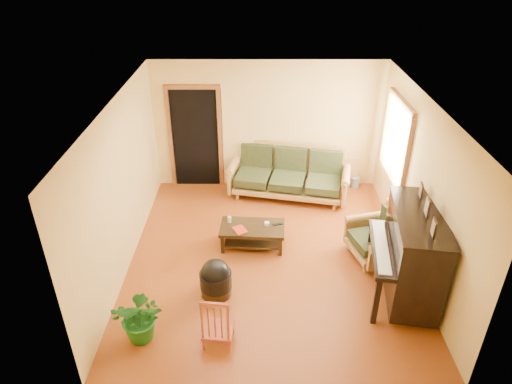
{
  "coord_description": "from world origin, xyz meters",
  "views": [
    {
      "loc": [
        -0.21,
        -6.0,
        4.65
      ],
      "look_at": [
        -0.22,
        0.2,
        1.1
      ],
      "focal_mm": 32.0,
      "sensor_mm": 36.0,
      "label": 1
    }
  ],
  "objects_px": {
    "coffee_table": "(252,236)",
    "piano": "(413,256)",
    "footstool": "(216,282)",
    "ceramic_crock": "(355,182)",
    "potted_plant": "(141,316)",
    "red_chair": "(218,318)",
    "armchair": "(375,235)",
    "sofa": "(288,174)"
  },
  "relations": [
    {
      "from": "footstool",
      "to": "ceramic_crock",
      "type": "distance_m",
      "value": 4.19
    },
    {
      "from": "piano",
      "to": "red_chair",
      "type": "distance_m",
      "value": 2.85
    },
    {
      "from": "red_chair",
      "to": "ceramic_crock",
      "type": "relative_size",
      "value": 3.69
    },
    {
      "from": "footstool",
      "to": "red_chair",
      "type": "bearing_deg",
      "value": -83.6
    },
    {
      "from": "coffee_table",
      "to": "ceramic_crock",
      "type": "bearing_deg",
      "value": 44.09
    },
    {
      "from": "red_chair",
      "to": "armchair",
      "type": "bearing_deg",
      "value": 42.62
    },
    {
      "from": "ceramic_crock",
      "to": "coffee_table",
      "type": "bearing_deg",
      "value": -135.91
    },
    {
      "from": "red_chair",
      "to": "coffee_table",
      "type": "bearing_deg",
      "value": 84.7
    },
    {
      "from": "armchair",
      "to": "piano",
      "type": "height_order",
      "value": "piano"
    },
    {
      "from": "sofa",
      "to": "red_chair",
      "type": "xyz_separation_m",
      "value": [
        -1.12,
        -3.77,
        -0.09
      ]
    },
    {
      "from": "sofa",
      "to": "red_chair",
      "type": "height_order",
      "value": "sofa"
    },
    {
      "from": "piano",
      "to": "potted_plant",
      "type": "xyz_separation_m",
      "value": [
        -3.67,
        -0.85,
        -0.32
      ]
    },
    {
      "from": "sofa",
      "to": "ceramic_crock",
      "type": "relative_size",
      "value": 10.52
    },
    {
      "from": "red_chair",
      "to": "ceramic_crock",
      "type": "bearing_deg",
      "value": 64.56
    },
    {
      "from": "footstool",
      "to": "ceramic_crock",
      "type": "relative_size",
      "value": 2.12
    },
    {
      "from": "potted_plant",
      "to": "red_chair",
      "type": "bearing_deg",
      "value": -3.91
    },
    {
      "from": "coffee_table",
      "to": "armchair",
      "type": "bearing_deg",
      "value": -9.19
    },
    {
      "from": "coffee_table",
      "to": "piano",
      "type": "xyz_separation_m",
      "value": [
        2.27,
        -1.17,
        0.49
      ]
    },
    {
      "from": "piano",
      "to": "footstool",
      "type": "relative_size",
      "value": 3.31
    },
    {
      "from": "coffee_table",
      "to": "potted_plant",
      "type": "xyz_separation_m",
      "value": [
        -1.41,
        -2.02,
        0.17
      ]
    },
    {
      "from": "potted_plant",
      "to": "armchair",
      "type": "bearing_deg",
      "value": 26.78
    },
    {
      "from": "coffee_table",
      "to": "potted_plant",
      "type": "bearing_deg",
      "value": -124.82
    },
    {
      "from": "sofa",
      "to": "footstool",
      "type": "xyz_separation_m",
      "value": [
        -1.22,
        -2.87,
        -0.27
      ]
    },
    {
      "from": "piano",
      "to": "ceramic_crock",
      "type": "bearing_deg",
      "value": 101.26
    },
    {
      "from": "piano",
      "to": "ceramic_crock",
      "type": "xyz_separation_m",
      "value": [
        -0.15,
        3.22,
        -0.57
      ]
    },
    {
      "from": "coffee_table",
      "to": "potted_plant",
      "type": "distance_m",
      "value": 2.47
    },
    {
      "from": "ceramic_crock",
      "to": "sofa",
      "type": "bearing_deg",
      "value": -165.16
    },
    {
      "from": "ceramic_crock",
      "to": "piano",
      "type": "bearing_deg",
      "value": -87.37
    },
    {
      "from": "piano",
      "to": "red_chair",
      "type": "relative_size",
      "value": 1.91
    },
    {
      "from": "coffee_table",
      "to": "piano",
      "type": "relative_size",
      "value": 0.69
    },
    {
      "from": "armchair",
      "to": "ceramic_crock",
      "type": "height_order",
      "value": "armchair"
    },
    {
      "from": "sofa",
      "to": "coffee_table",
      "type": "distance_m",
      "value": 1.84
    },
    {
      "from": "armchair",
      "to": "red_chair",
      "type": "bearing_deg",
      "value": -159.32
    },
    {
      "from": "armchair",
      "to": "potted_plant",
      "type": "relative_size",
      "value": 1.19
    },
    {
      "from": "ceramic_crock",
      "to": "red_chair",
      "type": "bearing_deg",
      "value": -121.5
    },
    {
      "from": "armchair",
      "to": "coffee_table",
      "type": "bearing_deg",
      "value": 154.93
    },
    {
      "from": "ceramic_crock",
      "to": "potted_plant",
      "type": "height_order",
      "value": "potted_plant"
    },
    {
      "from": "coffee_table",
      "to": "ceramic_crock",
      "type": "xyz_separation_m",
      "value": [
        2.12,
        2.05,
        -0.08
      ]
    },
    {
      "from": "red_chair",
      "to": "potted_plant",
      "type": "relative_size",
      "value": 1.11
    },
    {
      "from": "piano",
      "to": "footstool",
      "type": "height_order",
      "value": "piano"
    },
    {
      "from": "armchair",
      "to": "red_chair",
      "type": "height_order",
      "value": "armchair"
    },
    {
      "from": "red_chair",
      "to": "ceramic_crock",
      "type": "xyz_separation_m",
      "value": [
        2.54,
        4.14,
        -0.3
      ]
    }
  ]
}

